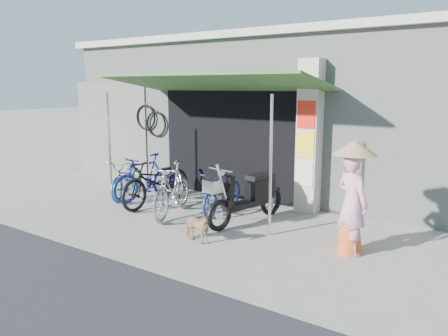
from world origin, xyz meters
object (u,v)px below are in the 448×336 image
Objects in this scene: bike_teal at (127,178)px; bike_navy at (223,192)px; bike_blue at (146,177)px; moped at (248,196)px; nun at (352,198)px; street_dog at (196,227)px; bike_silver at (172,189)px; bike_black at (157,181)px.

bike_teal reaches higher than bike_navy.
bike_teal is 0.98× the size of bike_blue.
bike_navy is 0.81× the size of moped.
bike_teal is at bearing 22.25° from nun.
bike_navy is 2.60× the size of street_dog.
nun is at bearing -0.57° from moped.
nun is (4.77, -0.57, 0.35)m from bike_blue.
bike_silver is (1.83, -0.56, 0.09)m from bike_teal.
bike_teal is 0.56m from bike_blue.
bike_silver is at bearing -150.61° from moped.
street_dog is (2.58, -1.51, -0.25)m from bike_blue.
street_dog is (2.07, -1.34, -0.26)m from bike_black.
bike_blue is 2.81× the size of street_dog.
bike_silver is (0.76, -0.40, 0.00)m from bike_black.
nun is (5.33, -0.56, 0.42)m from bike_teal.
bike_teal is 3.27m from moped.
street_dog is at bearing -32.23° from bike_black.
bike_teal is 3.48m from street_dog.
bike_silver is at bearing -138.25° from bike_navy.
moped is (2.72, -0.12, -0.01)m from bike_blue.
bike_blue is at bearing -170.52° from moped.
bike_black is 1.48m from bike_navy.
bike_silver is at bearing -40.52° from bike_teal.
bike_teal is 1.91m from bike_silver.
street_dog is (1.31, -0.94, -0.27)m from bike_silver.
bike_teal is at bearing -169.83° from moped.
moped reaches higher than bike_blue.
nun is (3.50, -0.00, 0.34)m from bike_silver.
moped is at bearing 2.02° from bike_black.
bike_black is 1.14× the size of nun.
bike_teal is 0.86× the size of moped.
bike_silver reaches higher than bike_black.
bike_black is 3.28× the size of street_dog.
bike_blue is at bearing 137.75° from bike_silver.
nun reaches higher than bike_teal.
nun is (2.19, 0.94, 0.60)m from street_dog.
street_dog is 2.46m from nun.
bike_teal is 2.51m from bike_navy.
bike_navy is at bearing 14.70° from bike_blue.
bike_navy reaches higher than street_dog.
street_dog is 0.35× the size of nun.
bike_teal is 2.75× the size of street_dog.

